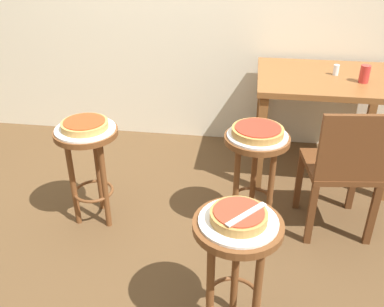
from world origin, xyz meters
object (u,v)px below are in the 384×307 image
object	(u,v)px
stool_foreground	(236,254)
condiment_shaker	(336,70)
serving_plate_middle	(85,129)
cup_near_edge	(365,74)
dining_table	(326,91)
pizza_middle	(85,125)
pizza_server_knife	(246,214)
serving_plate_foreground	(238,221)
stool_leftside	(255,162)
pizza_foreground	(239,216)
stool_middle	(89,155)
wooden_chair	(344,167)
pizza_leftside	(258,131)
serving_plate_leftside	(257,135)

from	to	relation	value
stool_foreground	condiment_shaker	world-z (taller)	condiment_shaker
serving_plate_middle	cup_near_edge	size ratio (longest dim) A/B	3.01
dining_table	condiment_shaker	world-z (taller)	condiment_shaker
pizza_middle	condiment_shaker	bearing A→B (deg)	30.12
serving_plate_middle	pizza_server_knife	bearing A→B (deg)	-38.31
serving_plate_foreground	cup_near_edge	world-z (taller)	cup_near_edge
stool_leftside	dining_table	distance (m)	0.95
stool_foreground	pizza_foreground	bearing A→B (deg)	180.00
stool_middle	serving_plate_foreground	bearing A→B (deg)	-38.45
serving_plate_foreground	wooden_chair	world-z (taller)	wooden_chair
stool_middle	wooden_chair	distance (m)	1.52
cup_near_edge	serving_plate_foreground	bearing A→B (deg)	-116.98
pizza_leftside	pizza_server_knife	xyz separation A→B (m)	(-0.04, -0.83, 0.03)
stool_foreground	stool_middle	distance (m)	1.20
serving_plate_foreground	stool_middle	world-z (taller)	serving_plate_foreground
stool_foreground	cup_near_edge	size ratio (longest dim) A/B	5.46
serving_plate_leftside	serving_plate_middle	bearing A→B (deg)	-176.49
stool_leftside	pizza_server_knife	xyz separation A→B (m)	(-0.04, -0.83, 0.23)
stool_foreground	pizza_leftside	distance (m)	0.83
serving_plate_foreground	condiment_shaker	bearing A→B (deg)	69.83
dining_table	pizza_server_knife	xyz separation A→B (m)	(-0.52, -1.62, 0.06)
cup_near_edge	wooden_chair	xyz separation A→B (m)	(-0.18, -0.66, -0.36)
serving_plate_foreground	serving_plate_leftside	bearing A→B (deg)	85.16
stool_middle	condiment_shaker	bearing A→B (deg)	30.12
serving_plate_middle	wooden_chair	xyz separation A→B (m)	(1.52, 0.10, -0.19)
stool_middle	wooden_chair	size ratio (longest dim) A/B	0.76
pizza_leftside	pizza_server_knife	distance (m)	0.83
serving_plate_foreground	serving_plate_middle	xyz separation A→B (m)	(-0.94, 0.74, 0.00)
serving_plate_middle	pizza_leftside	world-z (taller)	pizza_leftside
pizza_middle	pizza_leftside	bearing A→B (deg)	3.51
pizza_foreground	stool_middle	world-z (taller)	pizza_foreground
stool_leftside	pizza_leftside	bearing A→B (deg)	-90.00
stool_leftside	condiment_shaker	bearing A→B (deg)	57.33
stool_leftside	pizza_server_knife	size ratio (longest dim) A/B	2.95
condiment_shaker	stool_leftside	bearing A→B (deg)	-122.67
stool_leftside	dining_table	size ratio (longest dim) A/B	0.65
stool_middle	serving_plate_leftside	world-z (taller)	serving_plate_leftside
serving_plate_foreground	wooden_chair	xyz separation A→B (m)	(0.58, 0.84, -0.19)
pizza_leftside	wooden_chair	distance (m)	0.56
stool_foreground	stool_middle	size ratio (longest dim) A/B	1.00
dining_table	condiment_shaker	xyz separation A→B (m)	(0.05, 0.03, 0.15)
stool_foreground	serving_plate_leftside	bearing A→B (deg)	85.16
dining_table	stool_foreground	bearing A→B (deg)	-108.94
condiment_shaker	wooden_chair	world-z (taller)	wooden_chair
serving_plate_foreground	pizza_server_knife	bearing A→B (deg)	-33.69
stool_leftside	stool_foreground	bearing A→B (deg)	-94.84
pizza_leftside	dining_table	xyz separation A→B (m)	(0.48, 0.80, -0.03)
pizza_foreground	wooden_chair	distance (m)	1.04
wooden_chair	pizza_server_knife	distance (m)	1.05
serving_plate_foreground	stool_middle	distance (m)	1.21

